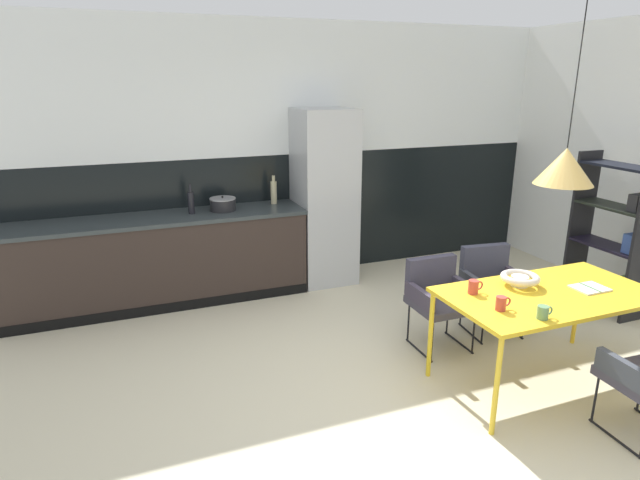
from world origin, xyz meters
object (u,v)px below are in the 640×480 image
object	(u,v)px
mug_tall_blue	(474,287)
cooking_pot	(223,204)
fruit_bowl	(520,278)
mug_wide_latte	(501,303)
bottle_oil_tall	(191,202)
armchair_corner_seat	(438,292)
refrigerator_column	(324,197)
armchair_facing_counter	(490,279)
bottle_vinegar_dark	(274,192)
open_shelf_unit	(614,233)
mug_dark_espresso	(543,312)
dining_table	(549,299)
pendant_lamp_over_table_near	(565,166)
open_book	(590,288)

from	to	relation	value
mug_tall_blue	cooking_pot	world-z (taller)	cooking_pot
fruit_bowl	mug_wide_latte	xyz separation A→B (m)	(-0.42, -0.30, -0.01)
bottle_oil_tall	fruit_bowl	bearing A→B (deg)	-49.77
armchair_corner_seat	refrigerator_column	bearing A→B (deg)	-79.18
armchair_facing_counter	mug_wide_latte	world-z (taller)	mug_wide_latte
cooking_pot	bottle_vinegar_dark	world-z (taller)	bottle_vinegar_dark
mug_wide_latte	open_shelf_unit	size ratio (longest dim) A/B	0.08
armchair_corner_seat	cooking_pot	bearing A→B (deg)	-50.92
mug_dark_espresso	refrigerator_column	bearing A→B (deg)	96.78
refrigerator_column	mug_dark_espresso	xyz separation A→B (m)	(0.35, -2.93, -0.18)
fruit_bowl	bottle_oil_tall	distance (m)	3.18
mug_dark_espresso	mug_tall_blue	bearing A→B (deg)	107.06
armchair_corner_seat	fruit_bowl	world-z (taller)	fruit_bowl
dining_table	bottle_oil_tall	world-z (taller)	bottle_oil_tall
pendant_lamp_over_table_near	bottle_oil_tall	bearing A→B (deg)	129.76
armchair_facing_counter	bottle_vinegar_dark	size ratio (longest dim) A/B	2.49
cooking_pot	open_shelf_unit	xyz separation A→B (m)	(3.43, -1.79, -0.18)
fruit_bowl	mug_wide_latte	bearing A→B (deg)	-144.06
refrigerator_column	dining_table	bearing A→B (deg)	-74.65
mug_dark_espresso	cooking_pot	xyz separation A→B (m)	(-1.47, 2.95, 0.20)
refrigerator_column	dining_table	size ratio (longest dim) A/B	1.24
bottle_vinegar_dark	mug_wide_latte	bearing A→B (deg)	-75.74
refrigerator_column	bottle_vinegar_dark	distance (m)	0.56
mug_dark_espresso	bottle_vinegar_dark	distance (m)	3.19
fruit_bowl	mug_dark_espresso	xyz separation A→B (m)	(-0.26, -0.51, -0.01)
pendant_lamp_over_table_near	armchair_facing_counter	bearing A→B (deg)	76.56
mug_tall_blue	pendant_lamp_over_table_near	bearing A→B (deg)	-18.33
mug_dark_espresso	mug_tall_blue	distance (m)	0.53
fruit_bowl	bottle_vinegar_dark	world-z (taller)	bottle_vinegar_dark
refrigerator_column	armchair_facing_counter	size ratio (longest dim) A/B	2.49
cooking_pot	fruit_bowl	bearing A→B (deg)	-54.76
armchair_corner_seat	pendant_lamp_over_table_near	size ratio (longest dim) A/B	0.61
fruit_bowl	cooking_pot	world-z (taller)	cooking_pot
mug_tall_blue	pendant_lamp_over_table_near	distance (m)	1.03
armchair_corner_seat	bottle_vinegar_dark	distance (m)	2.18
cooking_pot	bottle_vinegar_dark	bearing A→B (deg)	10.41
refrigerator_column	armchair_corner_seat	distance (m)	1.88
armchair_corner_seat	open_book	distance (m)	1.15
fruit_bowl	open_shelf_unit	world-z (taller)	open_shelf_unit
dining_table	mug_dark_espresso	distance (m)	0.50
mug_tall_blue	open_shelf_unit	world-z (taller)	open_shelf_unit
bottle_oil_tall	open_shelf_unit	world-z (taller)	open_shelf_unit
cooking_pot	armchair_corner_seat	bearing A→B (deg)	-51.67
bottle_vinegar_dark	pendant_lamp_over_table_near	distance (m)	3.06
open_book	cooking_pot	distance (m)	3.45
mug_dark_espresso	mug_wide_latte	xyz separation A→B (m)	(-0.16, 0.21, 0.00)
mug_wide_latte	pendant_lamp_over_table_near	world-z (taller)	pendant_lamp_over_table_near
armchair_facing_counter	pendant_lamp_over_table_near	distance (m)	1.47
armchair_corner_seat	mug_wide_latte	distance (m)	0.98
mug_wide_latte	refrigerator_column	bearing A→B (deg)	93.90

